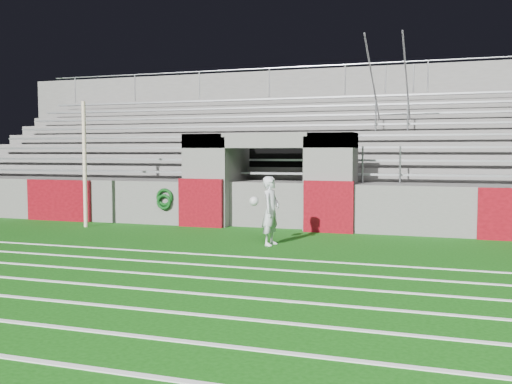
% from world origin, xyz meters
% --- Properties ---
extents(ground, '(90.00, 90.00, 0.00)m').
position_xyz_m(ground, '(0.00, 0.00, 0.00)').
color(ground, '#0F4A0C').
rests_on(ground, ground).
extents(field_post, '(0.11, 0.11, 3.49)m').
position_xyz_m(field_post, '(-4.87, 1.96, 1.74)').
color(field_post, beige).
rests_on(field_post, ground).
extents(field_markings, '(28.00, 8.09, 0.01)m').
position_xyz_m(field_markings, '(0.00, -5.00, 0.01)').
color(field_markings, white).
rests_on(field_markings, ground).
extents(stadium_structure, '(26.00, 8.48, 5.42)m').
position_xyz_m(stadium_structure, '(0.00, 7.97, 1.49)').
color(stadium_structure, '#565452').
rests_on(stadium_structure, ground).
extents(goalkeeper_with_ball, '(0.65, 0.59, 1.55)m').
position_xyz_m(goalkeeper_with_ball, '(0.94, 0.57, 0.78)').
color(goalkeeper_with_ball, silver).
rests_on(goalkeeper_with_ball, ground).
extents(hose_coil, '(0.52, 0.14, 0.61)m').
position_xyz_m(hose_coil, '(-2.92, 2.93, 0.75)').
color(hose_coil, '#0B390F').
rests_on(hose_coil, ground).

